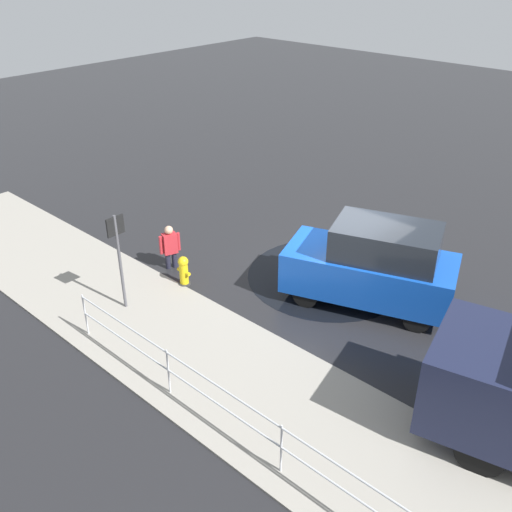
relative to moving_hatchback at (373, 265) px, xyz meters
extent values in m
plane|color=black|center=(0.93, -0.06, -1.03)|extent=(60.00, 60.00, 0.00)
cube|color=gray|center=(0.93, 4.14, -1.01)|extent=(24.00, 3.20, 0.04)
cube|color=blue|center=(0.08, 0.03, -0.23)|extent=(4.24, 2.91, 0.99)
cube|color=#1E232B|center=(-0.21, -0.08, 0.65)|extent=(2.71, 2.20, 0.77)
cylinder|color=black|center=(1.05, 1.14, -0.73)|extent=(0.64, 0.41, 0.60)
cylinder|color=black|center=(1.53, -0.21, -0.73)|extent=(0.64, 0.41, 0.60)
cylinder|color=black|center=(-1.37, 0.27, -0.73)|extent=(0.64, 0.41, 0.60)
cylinder|color=black|center=(-0.89, -1.08, -0.73)|extent=(0.64, 0.41, 0.60)
cube|color=#191E38|center=(-3.69, 2.22, 0.12)|extent=(2.43, 2.49, 1.50)
cylinder|color=black|center=(-3.99, 3.06, -0.63)|extent=(0.84, 0.45, 0.80)
cylinder|color=black|center=(-3.61, 1.33, -0.63)|extent=(0.84, 0.45, 0.80)
cylinder|color=gold|center=(3.88, 2.46, -0.72)|extent=(0.22, 0.22, 0.62)
sphere|color=gold|center=(3.88, 2.46, -0.35)|extent=(0.26, 0.26, 0.26)
cylinder|color=gold|center=(3.72, 2.46, -0.64)|extent=(0.10, 0.09, 0.09)
cylinder|color=gold|center=(4.04, 2.46, -0.64)|extent=(0.10, 0.09, 0.09)
cylinder|color=#2D2D2D|center=(3.88, 2.46, -1.00)|extent=(0.31, 0.31, 0.06)
cube|color=#B2262D|center=(4.79, 2.11, -0.30)|extent=(0.35, 0.42, 0.55)
sphere|color=tan|center=(4.79, 2.11, 0.08)|extent=(0.22, 0.22, 0.22)
cylinder|color=#1E1E2D|center=(4.76, 2.03, -0.80)|extent=(0.13, 0.13, 0.45)
cylinder|color=#1E1E2D|center=(4.83, 2.19, -0.80)|extent=(0.13, 0.13, 0.45)
cylinder|color=#B2262D|center=(4.71, 1.89, -0.30)|extent=(0.09, 0.09, 0.50)
cylinder|color=#B2262D|center=(4.88, 2.33, -0.30)|extent=(0.09, 0.09, 0.50)
cylinder|color=#B7BABF|center=(-1.65, 5.27, -0.50)|extent=(0.04, 0.04, 1.05)
cylinder|color=#B7BABF|center=(1.11, 5.27, -0.50)|extent=(0.04, 0.04, 1.05)
cylinder|color=#B7BABF|center=(3.87, 5.27, -0.50)|extent=(0.04, 0.04, 1.05)
cylinder|color=#B7BABF|center=(-0.27, 5.27, -0.03)|extent=(8.28, 0.04, 0.04)
cylinder|color=#B7BABF|center=(-0.27, 5.27, -0.45)|extent=(8.28, 0.04, 0.04)
cylinder|color=#4C4C51|center=(4.14, 4.07, 0.17)|extent=(0.07, 0.07, 2.40)
cube|color=black|center=(4.14, 4.07, 1.12)|extent=(0.04, 0.44, 0.44)
cylinder|color=black|center=(1.46, -0.30, -1.02)|extent=(4.12, 4.12, 0.01)
camera|label=1|loc=(-5.67, 10.30, 6.60)|focal=40.00mm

